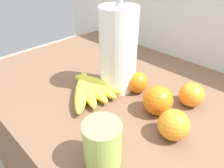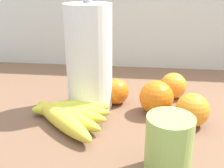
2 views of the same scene
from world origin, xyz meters
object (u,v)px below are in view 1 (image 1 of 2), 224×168
at_px(orange_far_right, 138,82).
at_px(orange_right, 158,100).
at_px(orange_front, 191,95).
at_px(mug, 102,144).
at_px(paper_towel_roll, 118,50).
at_px(orange_center, 174,125).
at_px(banana_bunch, 90,88).

bearing_deg(orange_far_right, orange_right, -22.81).
distance_m(orange_far_right, orange_front, 0.16).
xyz_separation_m(orange_right, mug, (0.01, -0.21, 0.01)).
height_order(orange_front, mug, mug).
relative_size(paper_towel_roll, mug, 2.74).
relative_size(orange_far_right, orange_front, 0.94).
bearing_deg(mug, orange_right, 92.91).
xyz_separation_m(orange_center, mug, (-0.07, -0.16, 0.01)).
xyz_separation_m(orange_right, orange_front, (0.05, 0.10, -0.01)).
bearing_deg(orange_far_right, orange_center, -27.21).
bearing_deg(paper_towel_roll, banana_bunch, -112.84).
bearing_deg(orange_front, mug, -97.16).
distance_m(orange_center, orange_front, 0.15).
relative_size(orange_center, orange_front, 1.05).
distance_m(orange_far_right, paper_towel_roll, 0.12).
height_order(banana_bunch, orange_center, orange_center).
distance_m(orange_center, paper_towel_roll, 0.27).
distance_m(orange_front, paper_towel_roll, 0.25).
height_order(banana_bunch, orange_front, orange_front).
xyz_separation_m(banana_bunch, orange_front, (0.25, 0.16, 0.02)).
distance_m(orange_front, mug, 0.31).
relative_size(orange_right, orange_center, 1.10).
distance_m(paper_towel_roll, mug, 0.30).
bearing_deg(paper_towel_roll, orange_far_right, 18.96).
bearing_deg(orange_far_right, banana_bunch, -132.63).
bearing_deg(orange_center, orange_front, 100.61).
distance_m(orange_right, mug, 0.21).
xyz_separation_m(paper_towel_roll, mug, (0.18, -0.23, -0.08)).
bearing_deg(orange_front, paper_towel_roll, -160.64).
xyz_separation_m(orange_right, paper_towel_roll, (-0.17, 0.02, 0.09)).
bearing_deg(orange_center, banana_bunch, -176.33).
bearing_deg(banana_bunch, orange_center, 3.67).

